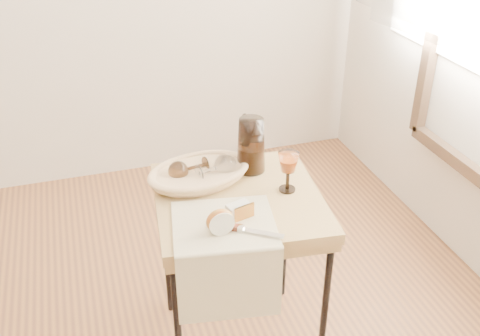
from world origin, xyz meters
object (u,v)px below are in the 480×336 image
object	(u,v)px
pitcher	(251,145)
wine_goblet	(288,172)
side_table	(238,276)
tea_towel	(224,224)
bread_basket	(199,175)
goblet_lying_a	(190,168)
table_knife	(244,229)
goblet_lying_b	(214,169)
apple_half	(220,220)

from	to	relation	value
pitcher	wine_goblet	world-z (taller)	pitcher
side_table	tea_towel	distance (m)	0.40
bread_basket	goblet_lying_a	size ratio (longest dim) A/B	2.81
table_knife	goblet_lying_b	bearing A→B (deg)	125.32
tea_towel	goblet_lying_b	size ratio (longest dim) A/B	2.47
tea_towel	bread_basket	size ratio (longest dim) A/B	0.97
table_knife	goblet_lying_a	bearing A→B (deg)	137.74
side_table	tea_towel	bearing A→B (deg)	-122.05
side_table	apple_half	xyz separation A→B (m)	(-0.12, -0.18, 0.40)
bread_basket	goblet_lying_b	distance (m)	0.06
bread_basket	wine_goblet	world-z (taller)	wine_goblet
pitcher	apple_half	size ratio (longest dim) A/B	2.80
tea_towel	apple_half	xyz separation A→B (m)	(-0.02, -0.03, 0.04)
goblet_lying_b	apple_half	size ratio (longest dim) A/B	1.50
goblet_lying_a	apple_half	distance (m)	0.33
apple_half	bread_basket	bearing A→B (deg)	84.00
tea_towel	pitcher	world-z (taller)	pitcher
apple_half	table_knife	bearing A→B (deg)	-20.12
bread_basket	goblet_lying_b	bearing A→B (deg)	-33.91
goblet_lying_a	apple_half	bearing A→B (deg)	81.71
side_table	apple_half	size ratio (longest dim) A/B	8.21
tea_towel	apple_half	bearing A→B (deg)	-113.71
pitcher	side_table	bearing A→B (deg)	-119.72
bread_basket	pitcher	bearing A→B (deg)	-5.59
tea_towel	table_knife	bearing A→B (deg)	-40.28
wine_goblet	table_knife	size ratio (longest dim) A/B	0.64
goblet_lying_b	tea_towel	bearing A→B (deg)	-113.27
tea_towel	pitcher	size ratio (longest dim) A/B	1.32
goblet_lying_b	table_knife	bearing A→B (deg)	-103.36
side_table	pitcher	xyz separation A→B (m)	(0.10, 0.16, 0.46)
side_table	table_knife	size ratio (longest dim) A/B	3.10
apple_half	table_knife	size ratio (longest dim) A/B	0.38
tea_towel	apple_half	world-z (taller)	apple_half
side_table	table_knife	xyz separation A→B (m)	(-0.05, -0.20, 0.37)
table_knife	side_table	bearing A→B (deg)	111.35
pitcher	apple_half	xyz separation A→B (m)	(-0.21, -0.34, -0.06)
goblet_lying_b	apple_half	bearing A→B (deg)	-116.50
bread_basket	wine_goblet	size ratio (longest dim) A/B	2.26
pitcher	table_knife	bearing A→B (deg)	-109.58
goblet_lying_a	wine_goblet	xyz separation A→B (m)	(0.30, -0.17, 0.03)
goblet_lying_b	table_knife	world-z (taller)	goblet_lying_b
tea_towel	table_knife	xyz separation A→B (m)	(0.05, -0.06, 0.01)
side_table	table_knife	world-z (taller)	table_knife
tea_towel	table_knife	world-z (taller)	table_knife
tea_towel	side_table	bearing A→B (deg)	67.39
bread_basket	apple_half	xyz separation A→B (m)	(-0.01, -0.32, 0.02)
side_table	goblet_lying_a	world-z (taller)	goblet_lying_a
tea_towel	wine_goblet	xyz separation A→B (m)	(0.26, 0.13, 0.07)
tea_towel	goblet_lying_b	distance (m)	0.27
tea_towel	bread_basket	xyz separation A→B (m)	(-0.01, 0.28, 0.02)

